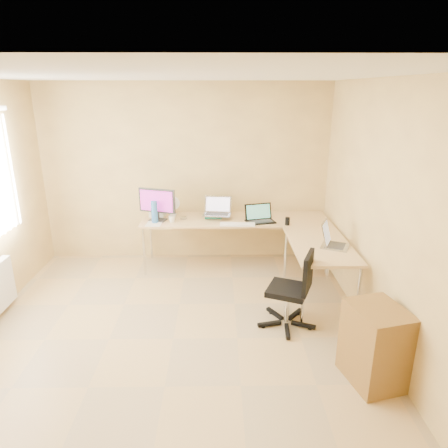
{
  "coord_description": "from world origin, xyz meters",
  "views": [
    {
      "loc": [
        0.48,
        -3.64,
        2.49
      ],
      "look_at": [
        0.55,
        1.1,
        0.9
      ],
      "focal_mm": 32.42,
      "sensor_mm": 36.0,
      "label": 1
    }
  ],
  "objects_px": {
    "desk_main": "(235,242)",
    "keyboard": "(237,224)",
    "desk_return": "(318,271)",
    "laptop_black": "(261,214)",
    "desk_fan": "(173,206)",
    "laptop_center": "(217,206)",
    "mug": "(172,219)",
    "laptop_return": "(336,237)",
    "water_bottle": "(154,212)",
    "monitor": "(157,205)",
    "office_chair": "(288,284)",
    "cabinet": "(375,345)"
  },
  "relations": [
    {
      "from": "desk_return",
      "to": "desk_fan",
      "type": "height_order",
      "value": "desk_fan"
    },
    {
      "from": "desk_main",
      "to": "mug",
      "type": "distance_m",
      "value": 0.99
    },
    {
      "from": "monitor",
      "to": "office_chair",
      "type": "distance_m",
      "value": 2.26
    },
    {
      "from": "desk_fan",
      "to": "desk_main",
      "type": "bearing_deg",
      "value": -26.09
    },
    {
      "from": "desk_return",
      "to": "desk_fan",
      "type": "relative_size",
      "value": 5.0
    },
    {
      "from": "laptop_return",
      "to": "monitor",
      "type": "bearing_deg",
      "value": 89.44
    },
    {
      "from": "water_bottle",
      "to": "office_chair",
      "type": "bearing_deg",
      "value": -41.14
    },
    {
      "from": "mug",
      "to": "laptop_return",
      "type": "xyz_separation_m",
      "value": [
        2.01,
        -0.95,
        0.07
      ]
    },
    {
      "from": "desk_fan",
      "to": "cabinet",
      "type": "height_order",
      "value": "desk_fan"
    },
    {
      "from": "mug",
      "to": "laptop_return",
      "type": "height_order",
      "value": "laptop_return"
    },
    {
      "from": "desk_return",
      "to": "laptop_center",
      "type": "distance_m",
      "value": 1.69
    },
    {
      "from": "desk_return",
      "to": "laptop_black",
      "type": "xyz_separation_m",
      "value": [
        -0.64,
        0.83,
        0.49
      ]
    },
    {
      "from": "mug",
      "to": "desk_fan",
      "type": "relative_size",
      "value": 0.39
    },
    {
      "from": "desk_return",
      "to": "desk_fan",
      "type": "xyz_separation_m",
      "value": [
        -1.88,
        1.2,
        0.49
      ]
    },
    {
      "from": "desk_return",
      "to": "laptop_return",
      "type": "relative_size",
      "value": 3.62
    },
    {
      "from": "laptop_black",
      "to": "keyboard",
      "type": "xyz_separation_m",
      "value": [
        -0.32,
        -0.13,
        -0.11
      ]
    },
    {
      "from": "laptop_black",
      "to": "mug",
      "type": "xyz_separation_m",
      "value": [
        -1.22,
        0.02,
        -0.08
      ]
    },
    {
      "from": "laptop_black",
      "to": "water_bottle",
      "type": "xyz_separation_m",
      "value": [
        -1.46,
        -0.01,
        0.03
      ]
    },
    {
      "from": "desk_fan",
      "to": "desk_return",
      "type": "bearing_deg",
      "value": -46.18
    },
    {
      "from": "desk_main",
      "to": "desk_fan",
      "type": "relative_size",
      "value": 10.2
    },
    {
      "from": "laptop_return",
      "to": "cabinet",
      "type": "bearing_deg",
      "value": -155.57
    },
    {
      "from": "mug",
      "to": "office_chair",
      "type": "bearing_deg",
      "value": -46.07
    },
    {
      "from": "desk_fan",
      "to": "laptop_return",
      "type": "relative_size",
      "value": 0.72
    },
    {
      "from": "laptop_center",
      "to": "cabinet",
      "type": "height_order",
      "value": "laptop_center"
    },
    {
      "from": "keyboard",
      "to": "mug",
      "type": "xyz_separation_m",
      "value": [
        -0.9,
        0.15,
        0.04
      ]
    },
    {
      "from": "laptop_black",
      "to": "water_bottle",
      "type": "height_order",
      "value": "water_bottle"
    },
    {
      "from": "desk_return",
      "to": "keyboard",
      "type": "distance_m",
      "value": 1.25
    },
    {
      "from": "mug",
      "to": "water_bottle",
      "type": "relative_size",
      "value": 0.32
    },
    {
      "from": "desk_main",
      "to": "water_bottle",
      "type": "bearing_deg",
      "value": -171.27
    },
    {
      "from": "water_bottle",
      "to": "laptop_center",
      "type": "bearing_deg",
      "value": 11.78
    },
    {
      "from": "desk_fan",
      "to": "office_chair",
      "type": "relative_size",
      "value": 0.29
    },
    {
      "from": "desk_fan",
      "to": "mug",
      "type": "bearing_deg",
      "value": -100.25
    },
    {
      "from": "mug",
      "to": "desk_main",
      "type": "bearing_deg",
      "value": 9.69
    },
    {
      "from": "desk_main",
      "to": "keyboard",
      "type": "relative_size",
      "value": 5.6
    },
    {
      "from": "laptop_center",
      "to": "laptop_return",
      "type": "distance_m",
      "value": 1.78
    },
    {
      "from": "monitor",
      "to": "laptop_black",
      "type": "distance_m",
      "value": 1.44
    },
    {
      "from": "desk_return",
      "to": "keyboard",
      "type": "bearing_deg",
      "value": 143.83
    },
    {
      "from": "laptop_return",
      "to": "cabinet",
      "type": "height_order",
      "value": "laptop_return"
    },
    {
      "from": "desk_return",
      "to": "water_bottle",
      "type": "relative_size",
      "value": 4.19
    },
    {
      "from": "desk_return",
      "to": "keyboard",
      "type": "height_order",
      "value": "keyboard"
    },
    {
      "from": "desk_fan",
      "to": "laptop_center",
      "type": "bearing_deg",
      "value": -30.28
    },
    {
      "from": "mug",
      "to": "desk_fan",
      "type": "height_order",
      "value": "desk_fan"
    },
    {
      "from": "laptop_center",
      "to": "mug",
      "type": "height_order",
      "value": "laptop_center"
    },
    {
      "from": "keyboard",
      "to": "water_bottle",
      "type": "height_order",
      "value": "water_bottle"
    },
    {
      "from": "laptop_center",
      "to": "cabinet",
      "type": "relative_size",
      "value": 0.53
    },
    {
      "from": "monitor",
      "to": "keyboard",
      "type": "xyz_separation_m",
      "value": [
        1.11,
        -0.23,
        -0.22
      ]
    },
    {
      "from": "mug",
      "to": "desk_return",
      "type": "bearing_deg",
      "value": -24.52
    },
    {
      "from": "desk_main",
      "to": "keyboard",
      "type": "distance_m",
      "value": 0.48
    },
    {
      "from": "laptop_center",
      "to": "laptop_black",
      "type": "distance_m",
      "value": 0.63
    },
    {
      "from": "laptop_black",
      "to": "desk_fan",
      "type": "height_order",
      "value": "desk_fan"
    }
  ]
}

